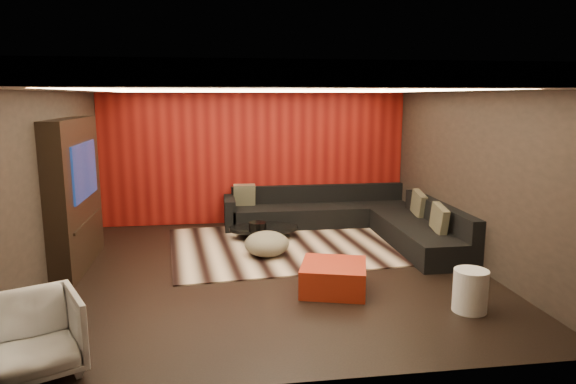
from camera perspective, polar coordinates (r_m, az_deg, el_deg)
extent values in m
cube|color=black|center=(7.59, -1.61, -8.78)|extent=(6.00, 6.00, 0.02)
cube|color=silver|center=(7.17, -1.73, 13.00)|extent=(6.00, 6.00, 0.02)
cube|color=black|center=(10.22, -3.62, 4.35)|extent=(6.00, 0.02, 2.80)
cube|color=black|center=(7.53, -25.07, 1.12)|extent=(0.02, 6.00, 2.80)
cube|color=black|center=(8.16, 19.85, 2.15)|extent=(0.02, 6.00, 2.80)
cube|color=#6B0C0A|center=(10.18, -3.60, 4.32)|extent=(5.98, 0.05, 2.78)
cube|color=silver|center=(9.85, -3.56, 11.63)|extent=(6.00, 0.60, 0.22)
cube|color=silver|center=(4.50, 2.32, 12.89)|extent=(6.00, 0.60, 0.22)
cube|color=silver|center=(7.36, -23.51, 11.15)|extent=(0.60, 4.80, 0.22)
cube|color=silver|center=(7.94, 18.43, 11.37)|extent=(0.60, 4.80, 0.22)
cube|color=#FFD899|center=(9.51, -3.38, 11.13)|extent=(4.80, 0.08, 0.04)
cube|color=#FFD899|center=(4.83, 1.56, 11.67)|extent=(4.80, 0.08, 0.04)
cube|color=#FFD899|center=(7.28, -20.84, 10.63)|extent=(0.08, 4.80, 0.04)
cube|color=#FFD899|center=(7.80, 16.11, 10.86)|extent=(0.08, 4.80, 0.04)
cube|color=black|center=(8.10, -22.62, -0.24)|extent=(0.30, 2.00, 2.20)
cube|color=black|center=(8.01, -21.69, 2.25)|extent=(0.04, 1.30, 0.80)
cube|color=black|center=(8.14, -21.33, -2.98)|extent=(0.04, 1.60, 0.04)
cube|color=beige|center=(8.80, 0.31, -5.91)|extent=(4.26, 3.36, 0.02)
cylinder|color=black|center=(9.18, -2.71, -4.48)|extent=(1.25, 1.25, 0.21)
cylinder|color=black|center=(8.91, -3.39, -4.47)|extent=(0.33, 0.33, 0.35)
ellipsoid|color=beige|center=(8.15, -2.38, -5.77)|extent=(0.81, 0.81, 0.39)
cylinder|color=silver|center=(6.52, 19.60, -10.28)|extent=(0.53, 0.53, 0.51)
cube|color=maroon|center=(6.81, 5.09, -9.40)|extent=(1.03, 1.03, 0.37)
imported|color=silver|center=(5.35, -26.41, -14.14)|extent=(1.06, 1.07, 0.74)
cube|color=black|center=(10.15, 3.73, -2.57)|extent=(3.50, 0.90, 0.40)
cube|color=black|center=(10.41, 3.36, -0.13)|extent=(3.50, 0.20, 0.35)
cube|color=black|center=(8.91, 14.33, -4.76)|extent=(0.90, 2.60, 0.40)
cube|color=black|center=(8.96, 16.51, -2.31)|extent=(0.20, 2.60, 0.35)
cube|color=black|center=(9.92, -6.50, -2.34)|extent=(0.20, 0.90, 0.60)
cube|color=tan|center=(8.37, 16.48, -2.89)|extent=(0.12, 0.50, 0.50)
cube|color=tan|center=(9.43, 14.32, -1.29)|extent=(0.12, 0.50, 0.50)
cube|color=tan|center=(10.02, -4.87, -0.31)|extent=(0.42, 0.20, 0.44)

